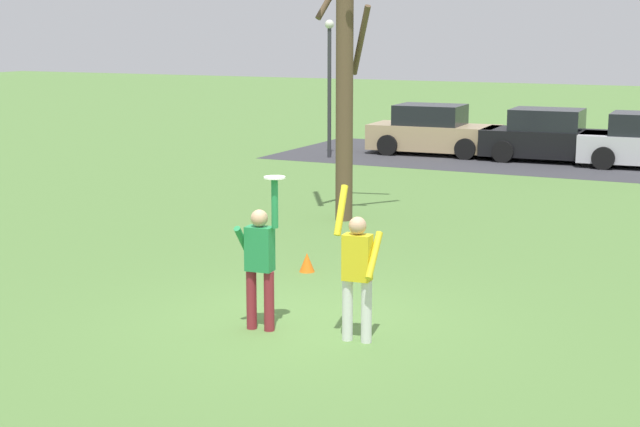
{
  "coord_description": "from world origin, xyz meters",
  "views": [
    {
      "loc": [
        5.84,
        -11.55,
        4.01
      ],
      "look_at": [
        0.33,
        -0.12,
        1.58
      ],
      "focal_mm": 54.57,
      "sensor_mm": 36.0,
      "label": 1
    }
  ],
  "objects_px": {
    "lamppost_by_lot": "(329,75)",
    "field_cone_orange": "(307,262)",
    "person_catcher": "(260,259)",
    "parked_car_black": "(550,137)",
    "frisbee_disc": "(274,177)",
    "bare_tree_tall": "(346,50)",
    "person_defender": "(357,268)",
    "parked_car_tan": "(433,132)"
  },
  "relations": [
    {
      "from": "lamppost_by_lot",
      "to": "field_cone_orange",
      "type": "xyz_separation_m",
      "value": [
        5.87,
        -13.36,
        -2.43
      ]
    },
    {
      "from": "person_catcher",
      "to": "lamppost_by_lot",
      "type": "relative_size",
      "value": 0.49
    },
    {
      "from": "lamppost_by_lot",
      "to": "person_catcher",
      "type": "bearing_deg",
      "value": -67.81
    },
    {
      "from": "person_catcher",
      "to": "parked_car_black",
      "type": "relative_size",
      "value": 0.5
    },
    {
      "from": "frisbee_disc",
      "to": "bare_tree_tall",
      "type": "height_order",
      "value": "bare_tree_tall"
    },
    {
      "from": "person_catcher",
      "to": "frisbee_disc",
      "type": "relative_size",
      "value": 7.32
    },
    {
      "from": "person_defender",
      "to": "frisbee_disc",
      "type": "distance_m",
      "value": 1.6
    },
    {
      "from": "lamppost_by_lot",
      "to": "field_cone_orange",
      "type": "height_order",
      "value": "lamppost_by_lot"
    },
    {
      "from": "parked_car_tan",
      "to": "bare_tree_tall",
      "type": "bearing_deg",
      "value": -82.67
    },
    {
      "from": "lamppost_by_lot",
      "to": "person_defender",
      "type": "bearing_deg",
      "value": -63.69
    },
    {
      "from": "parked_car_tan",
      "to": "parked_car_black",
      "type": "relative_size",
      "value": 1.0
    },
    {
      "from": "frisbee_disc",
      "to": "parked_car_tan",
      "type": "bearing_deg",
      "value": 102.93
    },
    {
      "from": "parked_car_tan",
      "to": "lamppost_by_lot",
      "type": "distance_m",
      "value": 3.93
    },
    {
      "from": "person_catcher",
      "to": "frisbee_disc",
      "type": "bearing_deg",
      "value": 0.0
    },
    {
      "from": "person_defender",
      "to": "parked_car_tan",
      "type": "height_order",
      "value": "person_defender"
    },
    {
      "from": "person_catcher",
      "to": "field_cone_orange",
      "type": "bearing_deg",
      "value": 100.7
    },
    {
      "from": "person_defender",
      "to": "lamppost_by_lot",
      "type": "distance_m",
      "value": 18.32
    },
    {
      "from": "bare_tree_tall",
      "to": "person_catcher",
      "type": "bearing_deg",
      "value": -74.18
    },
    {
      "from": "person_catcher",
      "to": "parked_car_tan",
      "type": "height_order",
      "value": "person_catcher"
    },
    {
      "from": "parked_car_tan",
      "to": "bare_tree_tall",
      "type": "height_order",
      "value": "bare_tree_tall"
    },
    {
      "from": "bare_tree_tall",
      "to": "parked_car_black",
      "type": "bearing_deg",
      "value": 80.81
    },
    {
      "from": "person_defender",
      "to": "parked_car_black",
      "type": "bearing_deg",
      "value": -89.42
    },
    {
      "from": "frisbee_disc",
      "to": "field_cone_orange",
      "type": "xyz_separation_m",
      "value": [
        -1.07,
        3.1,
        -1.93
      ]
    },
    {
      "from": "parked_car_tan",
      "to": "lamppost_by_lot",
      "type": "relative_size",
      "value": 0.98
    },
    {
      "from": "bare_tree_tall",
      "to": "field_cone_orange",
      "type": "distance_m",
      "value": 5.66
    },
    {
      "from": "field_cone_orange",
      "to": "frisbee_disc",
      "type": "bearing_deg",
      "value": -70.87
    },
    {
      "from": "parked_car_black",
      "to": "field_cone_orange",
      "type": "xyz_separation_m",
      "value": [
        -0.55,
        -15.55,
        -0.57
      ]
    },
    {
      "from": "frisbee_disc",
      "to": "lamppost_by_lot",
      "type": "relative_size",
      "value": 0.07
    },
    {
      "from": "parked_car_black",
      "to": "field_cone_orange",
      "type": "relative_size",
      "value": 13.05
    },
    {
      "from": "person_catcher",
      "to": "bare_tree_tall",
      "type": "xyz_separation_m",
      "value": [
        -2.11,
        7.46,
        2.57
      ]
    },
    {
      "from": "person_defender",
      "to": "frisbee_disc",
      "type": "height_order",
      "value": "frisbee_disc"
    },
    {
      "from": "parked_car_tan",
      "to": "field_cone_orange",
      "type": "distance_m",
      "value": 15.92
    },
    {
      "from": "parked_car_tan",
      "to": "lamppost_by_lot",
      "type": "xyz_separation_m",
      "value": [
        -2.66,
        -2.23,
        1.86
      ]
    },
    {
      "from": "person_catcher",
      "to": "bare_tree_tall",
      "type": "distance_m",
      "value": 8.17
    },
    {
      "from": "frisbee_disc",
      "to": "lamppost_by_lot",
      "type": "height_order",
      "value": "lamppost_by_lot"
    },
    {
      "from": "parked_car_black",
      "to": "bare_tree_tall",
      "type": "xyz_separation_m",
      "value": [
        -1.81,
        -11.2,
        2.83
      ]
    },
    {
      "from": "frisbee_disc",
      "to": "bare_tree_tall",
      "type": "xyz_separation_m",
      "value": [
        -2.34,
        7.45,
        1.46
      ]
    },
    {
      "from": "frisbee_disc",
      "to": "parked_car_black",
      "type": "height_order",
      "value": "frisbee_disc"
    },
    {
      "from": "bare_tree_tall",
      "to": "lamppost_by_lot",
      "type": "height_order",
      "value": "bare_tree_tall"
    },
    {
      "from": "person_defender",
      "to": "bare_tree_tall",
      "type": "bearing_deg",
      "value": -69.21
    },
    {
      "from": "frisbee_disc",
      "to": "parked_car_black",
      "type": "xyz_separation_m",
      "value": [
        -0.53,
        18.65,
        -1.37
      ]
    },
    {
      "from": "parked_car_black",
      "to": "bare_tree_tall",
      "type": "distance_m",
      "value": 11.69
    }
  ]
}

